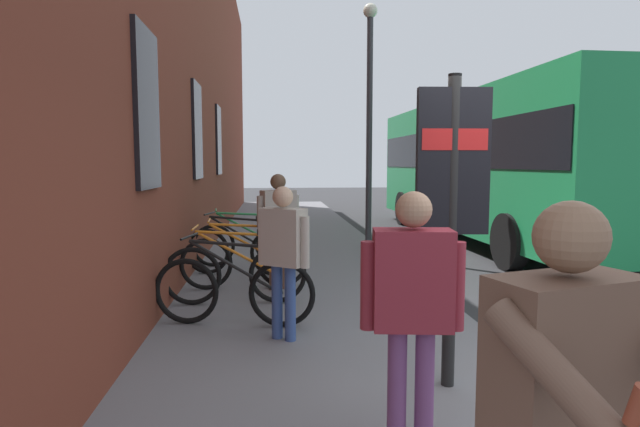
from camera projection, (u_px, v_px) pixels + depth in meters
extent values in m
plane|color=#2D2D30|center=(443.00, 261.00, 9.76)|extent=(60.00, 60.00, 0.00)
cube|color=slate|center=(294.00, 244.00, 11.48)|extent=(24.00, 3.50, 0.12)
cube|color=brown|center=(203.00, 73.00, 11.90)|extent=(22.00, 0.60, 7.90)
cube|color=black|center=(147.00, 109.00, 5.14)|extent=(0.90, 0.06, 1.60)
cube|color=black|center=(197.00, 131.00, 8.61)|extent=(0.90, 0.06, 1.60)
cube|color=black|center=(218.00, 140.00, 12.08)|extent=(0.90, 0.06, 1.60)
torus|color=black|center=(186.00, 291.00, 5.55)|extent=(0.21, 0.72, 0.72)
torus|color=black|center=(282.00, 294.00, 5.44)|extent=(0.21, 0.72, 0.72)
cylinder|color=black|center=(235.00, 267.00, 5.47)|extent=(0.24, 1.00, 0.58)
cylinder|color=black|center=(228.00, 244.00, 5.45)|extent=(0.21, 0.84, 0.09)
cylinder|color=black|center=(275.00, 271.00, 5.42)|extent=(0.07, 0.19, 0.51)
cube|color=black|center=(267.00, 243.00, 5.40)|extent=(0.14, 0.22, 0.06)
cylinder|color=black|center=(189.00, 236.00, 5.49)|extent=(0.47, 0.12, 0.02)
torus|color=black|center=(192.00, 276.00, 6.29)|extent=(0.06, 0.72, 0.72)
torus|color=black|center=(278.00, 275.00, 6.39)|extent=(0.06, 0.72, 0.72)
cylinder|color=orange|center=(237.00, 253.00, 6.32)|extent=(0.04, 1.02, 0.58)
cylinder|color=orange|center=(230.00, 233.00, 6.28)|extent=(0.04, 0.85, 0.09)
cylinder|color=orange|center=(272.00, 255.00, 6.35)|extent=(0.04, 0.18, 0.51)
cube|color=black|center=(265.00, 232.00, 6.32)|extent=(0.10, 0.20, 0.06)
cylinder|color=orange|center=(195.00, 228.00, 6.24)|extent=(0.48, 0.03, 0.02)
torus|color=black|center=(206.00, 264.00, 7.06)|extent=(0.11, 0.72, 0.72)
torus|color=black|center=(282.00, 262.00, 7.23)|extent=(0.11, 0.72, 0.72)
cylinder|color=orange|center=(246.00, 243.00, 7.12)|extent=(0.10, 1.02, 0.58)
cylinder|color=orange|center=(241.00, 225.00, 7.08)|extent=(0.09, 0.85, 0.09)
cylinder|color=orange|center=(277.00, 244.00, 7.19)|extent=(0.05, 0.19, 0.51)
cube|color=black|center=(271.00, 224.00, 7.15)|extent=(0.11, 0.21, 0.06)
cylinder|color=orange|center=(209.00, 221.00, 7.01)|extent=(0.48, 0.06, 0.02)
torus|color=black|center=(207.00, 251.00, 8.07)|extent=(0.21, 0.72, 0.72)
torus|color=black|center=(273.00, 253.00, 7.94)|extent=(0.21, 0.72, 0.72)
cylinder|color=black|center=(241.00, 235.00, 7.97)|extent=(0.25, 1.00, 0.58)
cylinder|color=black|center=(236.00, 219.00, 7.96)|extent=(0.21, 0.84, 0.09)
cylinder|color=black|center=(268.00, 237.00, 7.93)|extent=(0.07, 0.19, 0.51)
cube|color=black|center=(263.00, 218.00, 7.91)|extent=(0.14, 0.22, 0.06)
cylinder|color=black|center=(209.00, 213.00, 8.00)|extent=(0.47, 0.12, 0.02)
torus|color=black|center=(214.00, 245.00, 8.65)|extent=(0.14, 0.72, 0.72)
torus|color=black|center=(276.00, 244.00, 8.86)|extent=(0.14, 0.72, 0.72)
cylinder|color=#267F3F|center=(246.00, 228.00, 8.73)|extent=(0.15, 1.02, 0.58)
cylinder|color=#267F3F|center=(242.00, 214.00, 8.69)|extent=(0.13, 0.85, 0.09)
cylinder|color=#267F3F|center=(271.00, 229.00, 8.82)|extent=(0.06, 0.19, 0.51)
cube|color=black|center=(267.00, 213.00, 8.78)|extent=(0.12, 0.21, 0.06)
cylinder|color=#267F3F|center=(216.00, 210.00, 8.60)|extent=(0.48, 0.08, 0.02)
cylinder|color=black|center=(451.00, 234.00, 3.93)|extent=(0.10, 0.10, 2.40)
cube|color=black|center=(453.00, 162.00, 3.87)|extent=(0.12, 0.55, 1.10)
cube|color=red|center=(453.00, 140.00, 3.86)|extent=(0.12, 0.50, 0.16)
cube|color=#1E8C4C|center=(492.00, 164.00, 12.25)|extent=(10.55, 2.71, 3.00)
cube|color=black|center=(492.00, 149.00, 12.22)|extent=(10.34, 2.75, 0.90)
cylinder|color=black|center=(637.00, 239.00, 9.20)|extent=(1.00, 0.27, 1.00)
cylinder|color=black|center=(509.00, 242.00, 8.93)|extent=(1.00, 0.27, 1.00)
cylinder|color=black|center=(479.00, 208.00, 15.84)|extent=(1.00, 0.27, 1.00)
cylinder|color=black|center=(403.00, 208.00, 15.57)|extent=(1.00, 0.27, 1.00)
cylinder|color=brown|center=(284.00, 261.00, 7.14)|extent=(0.11, 0.11, 0.78)
cylinder|color=brown|center=(273.00, 261.00, 7.07)|extent=(0.11, 0.11, 0.78)
cube|color=#B2A599|center=(278.00, 212.00, 7.03)|extent=(0.37, 0.51, 0.59)
sphere|color=brown|center=(278.00, 182.00, 6.99)|extent=(0.21, 0.21, 0.21)
cylinder|color=#B2A599|center=(296.00, 214.00, 7.15)|extent=(0.09, 0.09, 0.52)
cylinder|color=#B2A599|center=(260.00, 215.00, 6.93)|extent=(0.09, 0.09, 0.52)
cylinder|color=#723F72|center=(424.00, 392.00, 3.04)|extent=(0.11, 0.11, 0.78)
cylinder|color=#723F72|center=(397.00, 392.00, 3.04)|extent=(0.11, 0.11, 0.78)
cube|color=maroon|center=(413.00, 279.00, 2.97)|extent=(0.28, 0.48, 0.58)
sphere|color=tan|center=(414.00, 210.00, 2.93)|extent=(0.21, 0.21, 0.21)
cylinder|color=maroon|center=(457.00, 286.00, 2.97)|extent=(0.09, 0.09, 0.52)
cylinder|color=maroon|center=(368.00, 285.00, 2.98)|extent=(0.09, 0.09, 0.52)
cylinder|color=#334C8C|center=(290.00, 303.00, 5.02)|extent=(0.11, 0.11, 0.75)
cylinder|color=#334C8C|center=(277.00, 301.00, 5.10)|extent=(0.11, 0.11, 0.75)
cube|color=#B2A599|center=(283.00, 237.00, 5.00)|extent=(0.43, 0.48, 0.56)
sphere|color=#D8AD8C|center=(283.00, 197.00, 4.96)|extent=(0.20, 0.20, 0.20)
cylinder|color=#B2A599|center=(305.00, 242.00, 4.88)|extent=(0.09, 0.09, 0.50)
cylinder|color=#B2A599|center=(262.00, 239.00, 5.12)|extent=(0.09, 0.09, 0.50)
cube|color=brown|center=(564.00, 374.00, 1.56)|extent=(0.35, 0.51, 0.60)
sphere|color=#8C664C|center=(571.00, 237.00, 1.52)|extent=(0.22, 0.22, 0.22)
cylinder|color=brown|center=(558.00, 377.00, 1.30)|extent=(0.42, 0.29, 0.34)
cylinder|color=brown|center=(637.00, 405.00, 1.14)|extent=(0.07, 0.05, 0.11)
cylinder|color=#333338|center=(369.00, 136.00, 10.19)|extent=(0.12, 0.12, 4.57)
sphere|color=silver|center=(370.00, 11.00, 9.96)|extent=(0.28, 0.28, 0.28)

